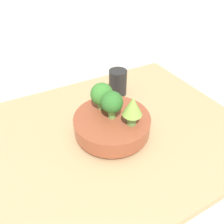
% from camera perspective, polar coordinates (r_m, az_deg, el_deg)
% --- Properties ---
extents(ground_plane, '(6.00, 6.00, 0.00)m').
position_cam_1_polar(ground_plane, '(0.74, -1.50, -6.96)').
color(ground_plane, beige).
extents(table, '(0.91, 0.67, 0.03)m').
position_cam_1_polar(table, '(0.73, -1.52, -6.09)').
color(table, tan).
rests_on(table, ground_plane).
extents(bowl, '(0.24, 0.24, 0.07)m').
position_cam_1_polar(bowl, '(0.69, -0.00, -3.13)').
color(bowl, brown).
rests_on(bowl, table).
extents(broccoli_floret_center, '(0.07, 0.07, 0.09)m').
position_cam_1_polar(broccoli_floret_center, '(0.64, -0.00, 2.41)').
color(broccoli_floret_center, '#6BA34C').
rests_on(broccoli_floret_center, bowl).
extents(romanesco_piece_far, '(0.06, 0.06, 0.09)m').
position_cam_1_polar(romanesco_piece_far, '(0.61, 5.40, 1.10)').
color(romanesco_piece_far, '#609347').
rests_on(romanesco_piece_far, bowl).
extents(broccoli_floret_front, '(0.07, 0.07, 0.09)m').
position_cam_1_polar(broccoli_floret_front, '(0.68, -2.69, 4.55)').
color(broccoli_floret_front, '#609347').
rests_on(broccoli_floret_front, bowl).
extents(cup, '(0.07, 0.07, 0.10)m').
position_cam_1_polar(cup, '(0.87, 1.53, 7.71)').
color(cup, black).
rests_on(cup, table).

